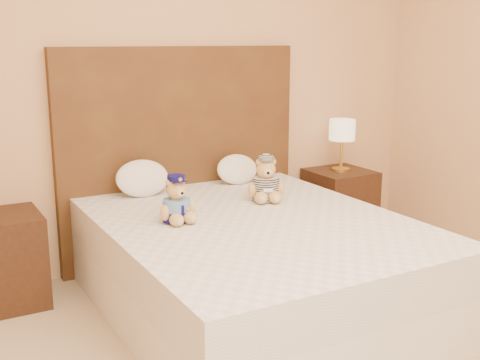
% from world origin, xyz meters
% --- Properties ---
extents(bed, '(1.60, 2.00, 0.55)m').
position_xyz_m(bed, '(0.00, 1.20, 0.28)').
color(bed, white).
rests_on(bed, ground).
extents(headboard, '(1.75, 0.08, 1.50)m').
position_xyz_m(headboard, '(0.00, 2.21, 0.75)').
color(headboard, '#4F3517').
rests_on(headboard, ground).
extents(nightstand_left, '(0.45, 0.45, 0.55)m').
position_xyz_m(nightstand_left, '(-1.25, 2.00, 0.28)').
color(nightstand_left, '#3A1F12').
rests_on(nightstand_left, ground).
extents(nightstand_right, '(0.45, 0.45, 0.55)m').
position_xyz_m(nightstand_right, '(1.25, 2.00, 0.28)').
color(nightstand_right, '#3A1F12').
rests_on(nightstand_right, ground).
extents(lamp, '(0.20, 0.20, 0.40)m').
position_xyz_m(lamp, '(1.25, 2.00, 0.85)').
color(lamp, gold).
rests_on(lamp, nightstand_right).
extents(teddy_police, '(0.25, 0.24, 0.26)m').
position_xyz_m(teddy_police, '(-0.40, 1.38, 0.68)').
color(teddy_police, tan).
rests_on(teddy_police, bed).
extents(teddy_prisoner, '(0.32, 0.31, 0.28)m').
position_xyz_m(teddy_prisoner, '(0.28, 1.53, 0.69)').
color(teddy_prisoner, tan).
rests_on(teddy_prisoner, bed).
extents(pillow_left, '(0.36, 0.23, 0.25)m').
position_xyz_m(pillow_left, '(-0.36, 2.03, 0.68)').
color(pillow_left, white).
rests_on(pillow_left, bed).
extents(pillow_right, '(0.31, 0.20, 0.22)m').
position_xyz_m(pillow_right, '(0.35, 2.03, 0.66)').
color(pillow_right, white).
rests_on(pillow_right, bed).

